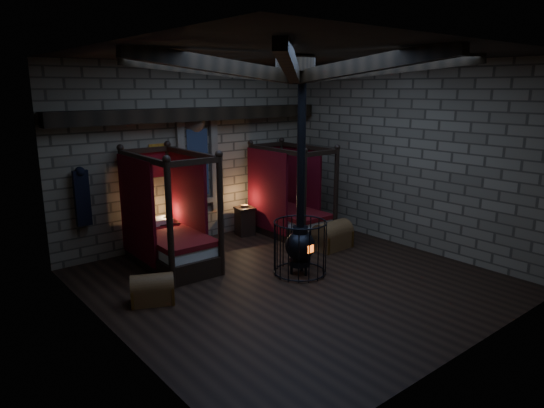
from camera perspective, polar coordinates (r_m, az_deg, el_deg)
room at (r=8.89m, az=2.34°, el=14.16°), size 7.02×7.02×4.29m
bed_left at (r=10.39m, az=-11.97°, el=-3.89°), size 1.25×2.30×2.38m
bed_right at (r=12.24m, az=2.04°, el=-1.11°), size 1.18×2.18×2.25m
trunk_left at (r=8.76m, az=-13.88°, el=-9.78°), size 0.84×0.72×0.53m
trunk_right at (r=11.35m, az=7.10°, el=-3.78°), size 0.92×0.60×0.66m
nightstand_left at (r=11.19m, az=-12.08°, el=-3.79°), size 0.54×0.53×0.88m
nightstand_right at (r=12.28m, az=-3.21°, el=-1.99°), size 0.51×0.50×0.78m
stove at (r=9.66m, az=3.32°, el=-4.60°), size 1.06×1.06×4.05m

